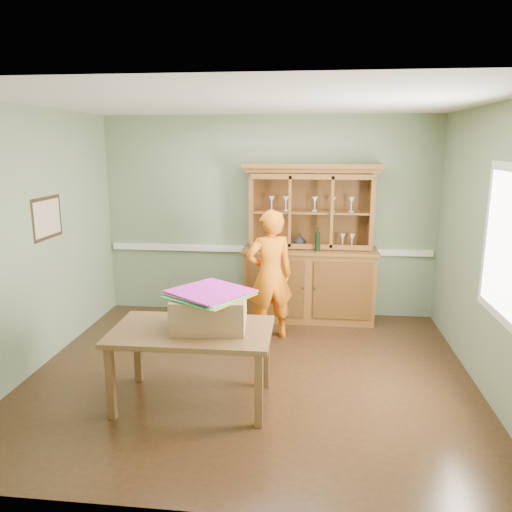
# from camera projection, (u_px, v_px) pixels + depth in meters

# --- Properties ---
(floor) EXTENTS (4.50, 4.50, 0.00)m
(floor) POSITION_uv_depth(u_px,v_px,m) (250.00, 374.00, 5.16)
(floor) COLOR #432715
(floor) RESTS_ON ground
(ceiling) EXTENTS (4.50, 4.50, 0.00)m
(ceiling) POSITION_uv_depth(u_px,v_px,m) (250.00, 102.00, 4.56)
(ceiling) COLOR white
(ceiling) RESTS_ON wall_back
(wall_back) EXTENTS (4.50, 0.00, 4.50)m
(wall_back) POSITION_uv_depth(u_px,v_px,m) (268.00, 217.00, 6.80)
(wall_back) COLOR gray
(wall_back) RESTS_ON floor
(wall_left) EXTENTS (0.00, 4.00, 4.00)m
(wall_left) POSITION_uv_depth(u_px,v_px,m) (32.00, 242.00, 5.11)
(wall_left) COLOR gray
(wall_left) RESTS_ON floor
(wall_right) EXTENTS (0.00, 4.00, 4.00)m
(wall_right) POSITION_uv_depth(u_px,v_px,m) (491.00, 252.00, 4.61)
(wall_right) COLOR gray
(wall_right) RESTS_ON floor
(wall_front) EXTENTS (4.50, 0.00, 4.50)m
(wall_front) POSITION_uv_depth(u_px,v_px,m) (208.00, 316.00, 2.92)
(wall_front) COLOR gray
(wall_front) RESTS_ON floor
(chair_rail) EXTENTS (4.41, 0.05, 0.08)m
(chair_rail) POSITION_uv_depth(u_px,v_px,m) (268.00, 250.00, 6.87)
(chair_rail) COLOR white
(chair_rail) RESTS_ON wall_back
(framed_map) EXTENTS (0.03, 0.60, 0.46)m
(framed_map) POSITION_uv_depth(u_px,v_px,m) (48.00, 218.00, 5.35)
(framed_map) COLOR #311F13
(framed_map) RESTS_ON wall_left
(window_panel) EXTENTS (0.03, 0.96, 1.36)m
(window_panel) POSITION_uv_depth(u_px,v_px,m) (502.00, 242.00, 4.29)
(window_panel) COLOR white
(window_panel) RESTS_ON wall_right
(china_hutch) EXTENTS (1.77, 0.58, 2.08)m
(china_hutch) POSITION_uv_depth(u_px,v_px,m) (309.00, 266.00, 6.64)
(china_hutch) COLOR brown
(china_hutch) RESTS_ON floor
(dining_table) EXTENTS (1.44, 0.87, 0.71)m
(dining_table) POSITION_uv_depth(u_px,v_px,m) (192.00, 338.00, 4.47)
(dining_table) COLOR brown
(dining_table) RESTS_ON floor
(cardboard_box) EXTENTS (0.68, 0.57, 0.30)m
(cardboard_box) POSITION_uv_depth(u_px,v_px,m) (209.00, 312.00, 4.46)
(cardboard_box) COLOR #976E4D
(cardboard_box) RESTS_ON dining_table
(kite_stack) EXTENTS (0.81, 0.81, 0.05)m
(kite_stack) POSITION_uv_depth(u_px,v_px,m) (211.00, 293.00, 4.41)
(kite_stack) COLOR orange
(kite_stack) RESTS_ON cardboard_box
(person) EXTENTS (0.68, 0.56, 1.58)m
(person) POSITION_uv_depth(u_px,v_px,m) (270.00, 275.00, 5.97)
(person) COLOR orange
(person) RESTS_ON floor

